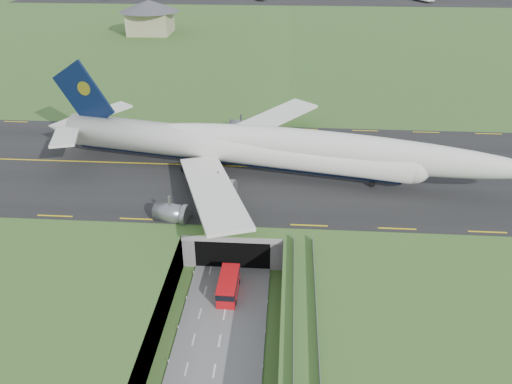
{
  "coord_description": "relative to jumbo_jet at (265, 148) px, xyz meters",
  "views": [
    {
      "loc": [
        8.2,
        -56.07,
        49.37
      ],
      "look_at": [
        2.91,
        20.0,
        7.58
      ],
      "focal_mm": 35.0,
      "sensor_mm": 36.0,
      "label": 1
    }
  ],
  "objects": [
    {
      "name": "ground",
      "position": [
        -3.86,
        -30.17,
        -11.46
      ],
      "size": [
        900.0,
        900.0,
        0.0
      ],
      "primitive_type": "plane",
      "color": "#335F26",
      "rests_on": "ground"
    },
    {
      "name": "airfield_deck",
      "position": [
        -3.86,
        -30.17,
        -8.46
      ],
      "size": [
        800.0,
        800.0,
        6.0
      ],
      "primitive_type": "cube",
      "color": "gray",
      "rests_on": "ground"
    },
    {
      "name": "trench_road",
      "position": [
        -3.86,
        -37.67,
        -11.36
      ],
      "size": [
        12.0,
        75.0,
        0.2
      ],
      "primitive_type": "cube",
      "color": "slate",
      "rests_on": "ground"
    },
    {
      "name": "taxiway",
      "position": [
        -3.86,
        2.83,
        -5.37
      ],
      "size": [
        800.0,
        44.0,
        0.18
      ],
      "primitive_type": "cube",
      "color": "black",
      "rests_on": "airfield_deck"
    },
    {
      "name": "tunnel_portal",
      "position": [
        -3.86,
        -13.46,
        -8.13
      ],
      "size": [
        17.0,
        22.3,
        6.0
      ],
      "color": "gray",
      "rests_on": "ground"
    },
    {
      "name": "jumbo_jet",
      "position": [
        0.0,
        0.0,
        0.0
      ],
      "size": [
        94.78,
        60.17,
        20.29
      ],
      "rotation": [
        0.0,
        0.0,
        -0.2
      ],
      "color": "white",
      "rests_on": "ground"
    },
    {
      "name": "shuttle_tram",
      "position": [
        -3.79,
        -28.49,
        -9.82
      ],
      "size": [
        2.91,
        7.34,
        2.98
      ],
      "rotation": [
        0.0,
        0.0,
        -0.01
      ],
      "color": "red",
      "rests_on": "ground"
    },
    {
      "name": "service_building",
      "position": [
        -56.08,
        131.75,
        2.69
      ],
      "size": [
        25.62,
        25.62,
        13.76
      ],
      "rotation": [
        0.0,
        0.0,
        0.02
      ],
      "color": "tan",
      "rests_on": "ground"
    }
  ]
}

